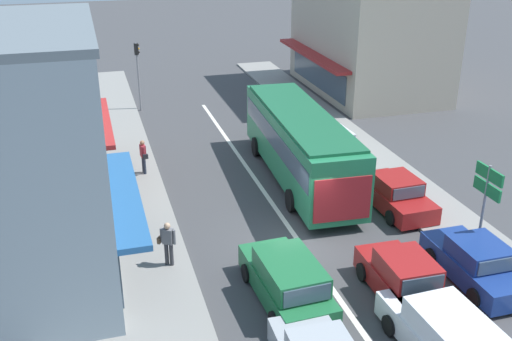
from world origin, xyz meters
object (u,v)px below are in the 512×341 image
Objects in this scene: parked_sedan_kerb_front at (476,263)px; pedestrian_with_handbag_near at (168,241)px; hatchback_adjacent_lane_lead at (402,278)px; parked_sedan_kerb_third at (332,145)px; wagon_behind_bus_mid at (447,338)px; parked_sedan_kerb_second at (395,194)px; wagon_queue_gap_filler at (287,281)px; traffic_light_downstreet at (138,65)px; city_bus at (300,141)px; pedestrian_browsing_midblock at (143,155)px; directional_road_sign at (487,190)px.

pedestrian_with_handbag_near is (-9.71, 3.61, 0.40)m from parked_sedan_kerb_front.
hatchback_adjacent_lane_lead is 11.94m from parked_sedan_kerb_third.
wagon_behind_bus_mid reaches higher than parked_sedan_kerb_second.
parked_sedan_kerb_second is at bearing 70.39° from wagon_behind_bus_mid.
pedestrian_with_handbag_near is (-3.31, 2.95, 0.32)m from wagon_queue_gap_filler.
hatchback_adjacent_lane_lead is at bearing 84.11° from wagon_behind_bus_mid.
traffic_light_downstreet is (-8.72, 22.04, 2.19)m from parked_sedan_kerb_front.
wagon_queue_gap_filler is at bearing -41.78° from pedestrian_with_handbag_near.
city_bus is 7.26m from pedestrian_browsing_midblock.
traffic_light_downstreet is 10.42m from pedestrian_browsing_midblock.
hatchback_adjacent_lane_lead reaches higher than parked_sedan_kerb_second.
parked_sedan_kerb_front is 23.80m from traffic_light_downstreet.
parked_sedan_kerb_front is 2.58× the size of pedestrian_browsing_midblock.
traffic_light_downstreet is at bearing 102.52° from wagon_behind_bus_mid.
wagon_queue_gap_filler is at bearing 174.12° from parked_sedan_kerb_front.
traffic_light_downstreet reaches higher than hatchback_adjacent_lane_lead.
parked_sedan_kerb_second is at bearing -33.11° from pedestrian_browsing_midblock.
pedestrian_browsing_midblock is (-9.62, 6.27, 0.40)m from parked_sedan_kerb_second.
traffic_light_downstreet is (-5.60, 25.20, 2.11)m from wagon_behind_bus_mid.
hatchback_adjacent_lane_lead is 0.89× the size of traffic_light_downstreet.
parked_sedan_kerb_front is 15.25m from pedestrian_browsing_midblock.
wagon_behind_bus_mid is at bearing -132.82° from directional_road_sign.
traffic_light_downstreet is (-5.91, 22.19, 2.15)m from hatchback_adjacent_lane_lead.
wagon_queue_gap_filler is 6.44m from parked_sedan_kerb_front.
pedestrian_browsing_midblock is at bearing 129.20° from parked_sedan_kerb_front.
wagon_behind_bus_mid is at bearing -77.48° from traffic_light_downstreet.
wagon_behind_bus_mid is (-0.31, -3.01, 0.04)m from hatchback_adjacent_lane_lead.
wagon_queue_gap_filler is at bearing -83.83° from traffic_light_downstreet.
city_bus is 13.96m from traffic_light_downstreet.
wagon_behind_bus_mid is at bearing -45.77° from pedestrian_with_handbag_near.
wagon_queue_gap_filler is (-3.57, -8.76, -1.14)m from city_bus.
directional_road_sign is 15.06m from pedestrian_browsing_midblock.
pedestrian_with_handbag_near is at bearing 138.22° from wagon_queue_gap_filler.
wagon_queue_gap_filler is at bearing -142.58° from parked_sedan_kerb_second.
parked_sedan_kerb_third is at bearing 40.05° from pedestrian_with_handbag_near.
parked_sedan_kerb_front is at bearing -20.41° from pedestrian_with_handbag_near.
hatchback_adjacent_lane_lead is at bearing -60.29° from pedestrian_browsing_midblock.
pedestrian_browsing_midblock is at bearing 106.15° from wagon_queue_gap_filler.
parked_sedan_kerb_second is 18.78m from traffic_light_downstreet.
pedestrian_with_handbag_near is (-6.59, 6.77, 0.32)m from wagon_behind_bus_mid.
wagon_queue_gap_filler is at bearing -175.88° from directional_road_sign.
parked_sedan_kerb_third is (-0.30, 11.53, 0.00)m from parked_sedan_kerb_front.
pedestrian_browsing_midblock is at bearing 160.57° from city_bus.
parked_sedan_kerb_second is (6.39, 4.89, -0.08)m from wagon_queue_gap_filler.
hatchback_adjacent_lane_lead is 13.78m from pedestrian_browsing_midblock.
city_bus is at bearing -65.01° from traffic_light_downstreet.
wagon_behind_bus_mid is at bearing -66.49° from pedestrian_browsing_midblock.
traffic_light_downstreet reaches higher than wagon_queue_gap_filler.
parked_sedan_kerb_front and parked_sedan_kerb_second have the same top height.
city_bus is at bearing 40.15° from pedestrian_with_handbag_near.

